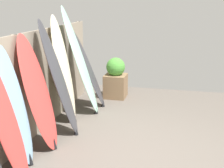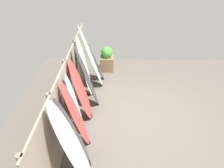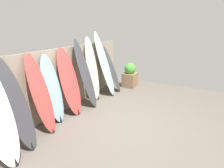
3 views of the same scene
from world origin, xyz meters
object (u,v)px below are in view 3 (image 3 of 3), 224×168
(surfboard_red_2, at_px, (41,95))
(surfboard_charcoal_5, at_px, (86,74))
(surfboard_charcoal_8, at_px, (112,70))
(surfboard_cream_6, at_px, (92,69))
(surfboard_red_4, at_px, (70,83))
(planter_box, at_px, (130,76))
(surfboard_charcoal_1, at_px, (16,106))
(surfboard_seafoam_7, at_px, (105,65))
(surfboard_skyblue_3, at_px, (53,90))

(surfboard_red_2, distance_m, surfboard_charcoal_5, 1.57)
(surfboard_charcoal_8, bearing_deg, surfboard_cream_6, 168.97)
(surfboard_red_4, distance_m, planter_box, 2.99)
(surfboard_charcoal_5, xyz_separation_m, surfboard_cream_6, (0.57, 0.14, 0.01))
(surfboard_charcoal_1, height_order, surfboard_red_2, surfboard_charcoal_1)
(surfboard_red_2, xyz_separation_m, surfboard_seafoam_7, (2.66, -0.09, 0.19))
(surfboard_charcoal_1, xyz_separation_m, surfboard_red_4, (1.61, 0.08, -0.01))
(surfboard_skyblue_3, xyz_separation_m, surfboard_seafoam_7, (2.23, -0.17, 0.24))
(surfboard_charcoal_1, height_order, surfboard_red_4, surfboard_charcoal_1)
(surfboard_charcoal_1, relative_size, surfboard_charcoal_8, 1.11)
(surfboard_red_2, xyz_separation_m, surfboard_red_4, (0.98, 0.02, -0.00))
(surfboard_red_2, bearing_deg, surfboard_red_4, 1.16)
(surfboard_charcoal_5, distance_m, surfboard_seafoam_7, 1.10)
(surfboard_seafoam_7, height_order, planter_box, surfboard_seafoam_7)
(surfboard_charcoal_1, height_order, planter_box, surfboard_charcoal_1)
(surfboard_seafoam_7, height_order, surfboard_charcoal_8, surfboard_seafoam_7)
(surfboard_red_4, distance_m, surfboard_cream_6, 1.16)
(surfboard_charcoal_8, relative_size, planter_box, 1.72)
(surfboard_skyblue_3, distance_m, surfboard_red_4, 0.55)
(surfboard_cream_6, bearing_deg, surfboard_red_4, -177.64)
(surfboard_red_2, relative_size, surfboard_charcoal_8, 1.09)
(surfboard_seafoam_7, xyz_separation_m, surfboard_charcoal_8, (0.46, -0.04, -0.27))
(surfboard_cream_6, height_order, surfboard_charcoal_8, surfboard_cream_6)
(surfboard_red_2, relative_size, surfboard_skyblue_3, 1.05)
(surfboard_skyblue_3, xyz_separation_m, surfboard_charcoal_8, (2.68, -0.21, -0.03))
(surfboard_charcoal_5, height_order, planter_box, surfboard_charcoal_5)
(surfboard_charcoal_1, bearing_deg, surfboard_skyblue_3, 8.04)
(surfboard_charcoal_1, xyz_separation_m, surfboard_charcoal_8, (3.75, -0.06, -0.09))
(surfboard_red_2, xyz_separation_m, planter_box, (3.88, -0.54, -0.44))
(surfboard_seafoam_7, distance_m, surfboard_charcoal_8, 0.53)
(surfboard_charcoal_1, xyz_separation_m, surfboard_skyblue_3, (1.06, 0.15, -0.06))
(surfboard_red_4, distance_m, surfboard_charcoal_8, 2.14)
(surfboard_charcoal_1, relative_size, surfboard_red_2, 1.02)
(surfboard_skyblue_3, height_order, surfboard_charcoal_5, surfboard_charcoal_5)
(surfboard_charcoal_5, distance_m, surfboard_charcoal_8, 1.56)
(surfboard_skyblue_3, distance_m, surfboard_charcoal_5, 1.15)
(surfboard_skyblue_3, relative_size, planter_box, 1.79)
(surfboard_red_4, xyz_separation_m, surfboard_charcoal_5, (0.59, -0.09, 0.10))
(surfboard_skyblue_3, bearing_deg, surfboard_seafoam_7, -4.41)
(planter_box, bearing_deg, surfboard_charcoal_8, 151.52)
(surfboard_red_4, height_order, surfboard_charcoal_5, surfboard_charcoal_5)
(surfboard_charcoal_5, bearing_deg, surfboard_charcoal_1, 179.72)
(surfboard_charcoal_1, distance_m, surfboard_red_4, 1.61)
(surfboard_cream_6, bearing_deg, surfboard_skyblue_3, 179.38)
(surfboard_skyblue_3, xyz_separation_m, surfboard_cream_6, (1.70, -0.02, 0.16))
(surfboard_red_4, height_order, surfboard_cream_6, surfboard_cream_6)
(surfboard_charcoal_1, distance_m, planter_box, 4.55)
(surfboard_skyblue_3, relative_size, surfboard_charcoal_8, 1.04)
(surfboard_red_2, distance_m, surfboard_skyblue_3, 0.44)
(surfboard_red_4, relative_size, planter_box, 1.88)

